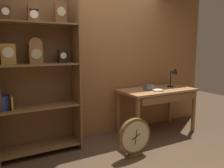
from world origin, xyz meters
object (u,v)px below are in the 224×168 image
toolbox_small (149,87)px  open_repair_manual (157,90)px  bookshelf (35,72)px  round_clock_large (134,137)px  workbench (158,94)px  desk_lamp (174,74)px

toolbox_small → open_repair_manual: bearing=-45.9°
bookshelf → toolbox_small: (1.83, -0.20, -0.34)m
round_clock_large → workbench: bearing=33.0°
round_clock_large → open_repair_manual: bearing=31.5°
workbench → round_clock_large: workbench is taller
workbench → toolbox_small: bearing=179.7°
toolbox_small → open_repair_manual: size_ratio=0.65×
toolbox_small → round_clock_large: bearing=-139.8°
toolbox_small → round_clock_large: 1.06m
desk_lamp → toolbox_small: bearing=-176.8°
open_repair_manual → desk_lamp: bearing=29.6°
round_clock_large → toolbox_small: bearing=40.2°
desk_lamp → toolbox_small: size_ratio=2.61×
toolbox_small → open_repair_manual: 0.15m
workbench → open_repair_manual: size_ratio=6.12×
open_repair_manual → round_clock_large: bearing=-133.5°
desk_lamp → open_repair_manual: bearing=-165.4°
desk_lamp → round_clock_large: (-1.30, -0.61, -0.76)m
workbench → desk_lamp: desk_lamp is taller
bookshelf → round_clock_large: 1.66m
bookshelf → workbench: bearing=-5.8°
bookshelf → open_repair_manual: size_ratio=10.45×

